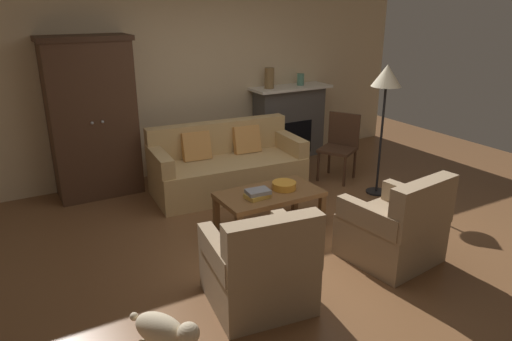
{
  "coord_description": "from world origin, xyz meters",
  "views": [
    {
      "loc": [
        -2.46,
        -3.69,
        2.34
      ],
      "look_at": [
        0.0,
        0.63,
        0.55
      ],
      "focal_mm": 33.11,
      "sensor_mm": 36.0,
      "label": 1
    }
  ],
  "objects": [
    {
      "name": "back_wall",
      "position": [
        0.0,
        2.55,
        1.4
      ],
      "size": [
        7.2,
        0.1,
        2.8
      ],
      "primitive_type": "cube",
      "color": "beige",
      "rests_on": "ground"
    },
    {
      "name": "coffee_table",
      "position": [
        -0.03,
        0.28,
        0.37
      ],
      "size": [
        1.1,
        0.6,
        0.42
      ],
      "color": "brown",
      "rests_on": "ground"
    },
    {
      "name": "mantel_vase_bronze",
      "position": [
        1.17,
        2.28,
        1.27
      ],
      "size": [
        0.14,
        0.14,
        0.3
      ],
      "primitive_type": "cylinder",
      "color": "olive",
      "rests_on": "fireplace"
    },
    {
      "name": "floor_lamp",
      "position": [
        1.69,
        0.45,
        1.41
      ],
      "size": [
        0.36,
        0.36,
        1.64
      ],
      "color": "black",
      "rests_on": "ground"
    },
    {
      "name": "fireplace",
      "position": [
        1.55,
        2.3,
        0.57
      ],
      "size": [
        1.26,
        0.48,
        1.12
      ],
      "color": "#4C4947",
      "rests_on": "ground"
    },
    {
      "name": "dog",
      "position": [
        -1.7,
        -1.11,
        0.25
      ],
      "size": [
        0.39,
        0.51,
        0.39
      ],
      "color": "beige",
      "rests_on": "ground"
    },
    {
      "name": "armchair_near_left",
      "position": [
        -0.81,
        -0.86,
        0.32
      ],
      "size": [
        0.86,
        0.86,
        0.88
      ],
      "color": "#997F60",
      "rests_on": "ground"
    },
    {
      "name": "ground_plane",
      "position": [
        0.0,
        0.0,
        0.0
      ],
      "size": [
        9.6,
        9.6,
        0.0
      ],
      "primitive_type": "plane",
      "color": "brown"
    },
    {
      "name": "armoire",
      "position": [
        -1.4,
        2.22,
        0.99
      ],
      "size": [
        1.06,
        0.57,
        1.97
      ],
      "color": "#472D1E",
      "rests_on": "ground"
    },
    {
      "name": "book_stack",
      "position": [
        -0.22,
        0.21,
        0.46
      ],
      "size": [
        0.26,
        0.2,
        0.09
      ],
      "color": "gold",
      "rests_on": "coffee_table"
    },
    {
      "name": "couch",
      "position": [
        0.05,
        1.48,
        0.32
      ],
      "size": [
        1.97,
        0.99,
        0.86
      ],
      "color": "tan",
      "rests_on": "ground"
    },
    {
      "name": "fruit_bowl",
      "position": [
        0.15,
        0.28,
        0.46
      ],
      "size": [
        0.26,
        0.26,
        0.08
      ],
      "primitive_type": "cylinder",
      "color": "orange",
      "rests_on": "coffee_table"
    },
    {
      "name": "mantel_vase_jade",
      "position": [
        1.73,
        2.28,
        1.21
      ],
      "size": [
        0.11,
        0.11,
        0.18
      ],
      "primitive_type": "cylinder",
      "color": "slate",
      "rests_on": "fireplace"
    },
    {
      "name": "armchair_near_right",
      "position": [
        0.65,
        -0.88,
        0.32
      ],
      "size": [
        0.86,
        0.86,
        0.88
      ],
      "color": "#997F60",
      "rests_on": "ground"
    },
    {
      "name": "side_chair_wooden",
      "position": [
        1.62,
        1.14,
        0.51
      ],
      "size": [
        0.6,
        0.6,
        0.9
      ],
      "color": "#472D1E",
      "rests_on": "ground"
    }
  ]
}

